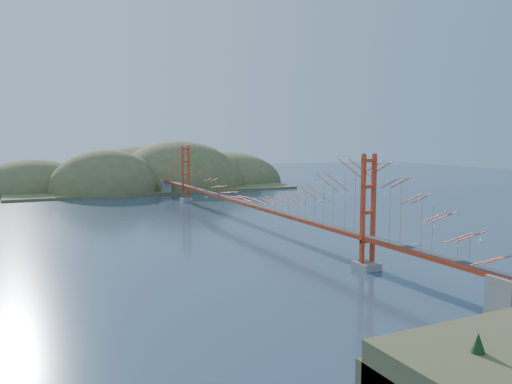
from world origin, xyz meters
name	(u,v)px	position (x,y,z in m)	size (l,w,h in m)	color
ground	(245,224)	(0.00, 0.00, 0.00)	(320.00, 320.00, 0.00)	#293C52
bridge	(244,179)	(0.00, 0.18, 7.01)	(2.20, 94.40, 12.00)	gray
far_headlands	(152,185)	(2.21, 68.52, 0.00)	(84.00, 58.00, 25.00)	olive
sailboat_9	(385,193)	(47.37, 23.51, 0.16)	(0.66, 0.66, 0.73)	white
sailboat_17	(330,194)	(33.91, 27.14, 0.14)	(0.55, 0.55, 0.62)	white
sailboat_5	(419,201)	(43.65, 8.69, 0.14)	(0.48, 0.52, 0.58)	white
sailboat_4	(365,200)	(34.44, 14.80, 0.15)	(0.64, 0.64, 0.68)	white
sailboat_14	(434,226)	(24.30, -14.80, 0.14)	(0.43, 0.53, 0.62)	white
sailboat_16	(321,201)	(25.24, 17.43, 0.15)	(0.62, 0.60, 0.69)	white
sailboat_15	(330,200)	(27.92, 17.98, 0.15)	(0.60, 0.62, 0.70)	white
sailboat_12	(206,197)	(6.37, 35.30, 0.16)	(0.66, 0.66, 0.74)	white
sailboat_8	(325,192)	(35.56, 31.61, 0.15)	(0.63, 0.63, 0.71)	white
sailboat_7	(342,193)	(37.89, 27.65, 0.14)	(0.55, 0.48, 0.62)	white
sailboat_6	(416,244)	(12.89, -23.31, 0.16)	(0.67, 0.67, 0.74)	white
sailboat_3	(258,209)	(8.61, 13.21, 0.15)	(0.66, 0.66, 0.69)	white
sailboat_2	(480,241)	(21.47, -25.57, 0.15)	(0.62, 0.55, 0.70)	white
sailboat_0	(424,223)	(25.02, -12.18, 0.15)	(0.49, 0.60, 0.71)	white
sailboat_1	(376,207)	(30.33, 5.83, 0.14)	(0.50, 0.51, 0.58)	white
sailboat_10	(458,245)	(16.76, -26.30, 0.14)	(0.56, 0.56, 0.61)	white
sailboat_extra_0	(289,214)	(10.72, 5.01, 0.16)	(0.67, 0.67, 0.73)	white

